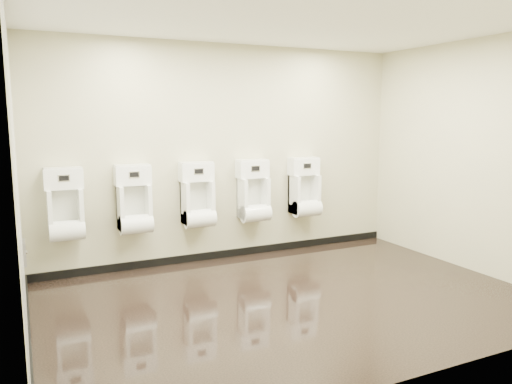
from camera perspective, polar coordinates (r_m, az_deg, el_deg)
ground at (r=5.31m, az=4.12°, el=-12.14°), size 5.00×3.50×0.00m
ceiling at (r=5.05m, az=4.49°, el=19.08°), size 5.00×3.50×0.00m
back_wall at (r=6.56m, az=-3.33°, el=4.43°), size 5.00×0.02×2.80m
front_wall at (r=3.59m, az=18.28°, el=0.40°), size 5.00×0.02×2.80m
left_wall at (r=4.34m, az=-25.75°, el=1.35°), size 0.02×3.50×2.80m
right_wall at (r=6.59m, az=23.56°, el=3.74°), size 0.02×3.50×2.80m
tile_overlay_left at (r=4.34m, az=-25.68°, el=1.35°), size 0.01×3.50×2.80m
skirting_back at (r=6.79m, az=-3.19°, el=-7.02°), size 5.00×0.02×0.10m
skirting_left at (r=4.69m, az=-24.46°, el=-15.23°), size 0.02×3.50×0.10m
access_panel at (r=5.68m, az=-24.96°, el=-6.27°), size 0.04×0.25×0.25m
urinal_0 at (r=6.03m, az=-20.95°, el=-1.89°), size 0.43×0.32×0.80m
urinal_1 at (r=6.13m, az=-13.73°, el=-1.38°), size 0.43×0.32×0.80m
urinal_2 at (r=6.33m, az=-6.67°, el=-0.86°), size 0.43×0.32×0.80m
urinal_3 at (r=6.62m, az=-0.27°, el=-0.38°), size 0.43×0.32×0.80m
urinal_4 at (r=6.99m, az=5.59°, el=0.06°), size 0.43×0.32×0.80m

